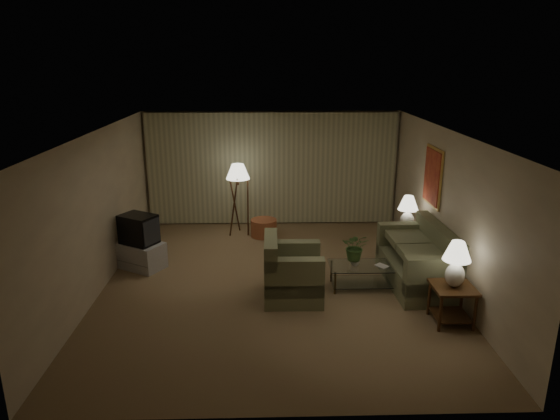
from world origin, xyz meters
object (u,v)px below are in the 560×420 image
object	(u,v)px
coffee_table	(363,273)
vase	(355,261)
side_table_far	(406,239)
floor_lamp	(239,198)
ottoman	(264,228)
armchair	(293,274)
tv_cabinet	(141,255)
crt_tv	(139,229)
table_lamp_far	(408,210)
side_table_near	(452,297)
table_lamp_near	(456,260)
sofa	(416,262)

from	to	relation	value
coffee_table	vase	distance (m)	0.27
side_table_far	floor_lamp	size ratio (longest dim) A/B	0.37
ottoman	vase	distance (m)	3.15
armchair	floor_lamp	world-z (taller)	floor_lamp
coffee_table	ottoman	bearing A→B (deg)	122.78
armchair	tv_cabinet	bearing A→B (deg)	65.43
tv_cabinet	ottoman	distance (m)	2.91
coffee_table	ottoman	size ratio (longest dim) A/B	2.01
crt_tv	ottoman	distance (m)	2.96
table_lamp_far	coffee_table	size ratio (longest dim) A/B	0.59
side_table_far	coffee_table	xyz separation A→B (m)	(-1.11, -1.35, -0.12)
table_lamp_far	vase	xyz separation A→B (m)	(-1.26, -1.35, -0.51)
armchair	side_table_near	distance (m)	2.52
table_lamp_near	table_lamp_far	distance (m)	2.60
side_table_near	floor_lamp	world-z (taller)	floor_lamp
side_table_near	vase	bearing A→B (deg)	135.23
floor_lamp	ottoman	bearing A→B (deg)	-16.08
side_table_near	table_lamp_near	distance (m)	0.60
crt_tv	side_table_near	bearing A→B (deg)	7.15
floor_lamp	armchair	bearing A→B (deg)	-71.71
side_table_near	armchair	bearing A→B (deg)	159.00
tv_cabinet	crt_tv	world-z (taller)	crt_tv
sofa	coffee_table	xyz separation A→B (m)	(-0.96, -0.10, -0.15)
ottoman	sofa	bearing A→B (deg)	-43.93
crt_tv	side_table_far	bearing A→B (deg)	34.41
armchair	crt_tv	size ratio (longest dim) A/B	1.29
coffee_table	crt_tv	size ratio (longest dim) A/B	1.48
crt_tv	floor_lamp	distance (m)	2.59
side_table_far	vase	distance (m)	1.85
sofa	table_lamp_far	bearing A→B (deg)	171.28
vase	side_table_far	bearing A→B (deg)	46.97
vase	coffee_table	bearing A→B (deg)	-0.00
side_table_far	crt_tv	distance (m)	5.23
table_lamp_near	coffee_table	world-z (taller)	table_lamp_near
sofa	armchair	size ratio (longest dim) A/B	1.93
side_table_far	table_lamp_near	xyz separation A→B (m)	(0.00, -2.60, 0.62)
floor_lamp	ottoman	world-z (taller)	floor_lamp
floor_lamp	sofa	bearing A→B (deg)	-40.27
side_table_near	table_lamp_far	size ratio (longest dim) A/B	0.89
table_lamp_near	ottoman	bearing A→B (deg)	125.80
coffee_table	tv_cabinet	size ratio (longest dim) A/B	1.15
floor_lamp	table_lamp_far	bearing A→B (deg)	-23.91
tv_cabinet	vase	distance (m)	4.07
floor_lamp	vase	xyz separation A→B (m)	(2.15, -2.86, -0.36)
coffee_table	table_lamp_near	bearing A→B (deg)	-48.39
table_lamp_far	vase	distance (m)	1.92
table_lamp_far	crt_tv	xyz separation A→B (m)	(-5.20, -0.36, -0.23)
crt_tv	armchair	bearing A→B (deg)	5.29
coffee_table	vase	xyz separation A→B (m)	(-0.15, 0.00, 0.22)
side_table_far	ottoman	distance (m)	3.16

